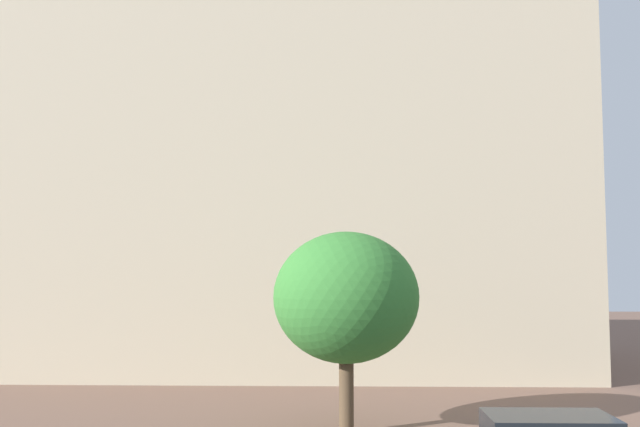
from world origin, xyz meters
TOP-DOWN VIEW (x-y plane):
  - landmark_building at (-3.55, 28.78)m, footprint 27.84×14.25m
  - tree_curb_far at (0.70, 14.39)m, footprint 3.86×3.86m

SIDE VIEW (x-z plane):
  - tree_curb_far at x=0.70m, z-range 0.89..6.17m
  - landmark_building at x=-3.55m, z-range -8.31..30.74m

